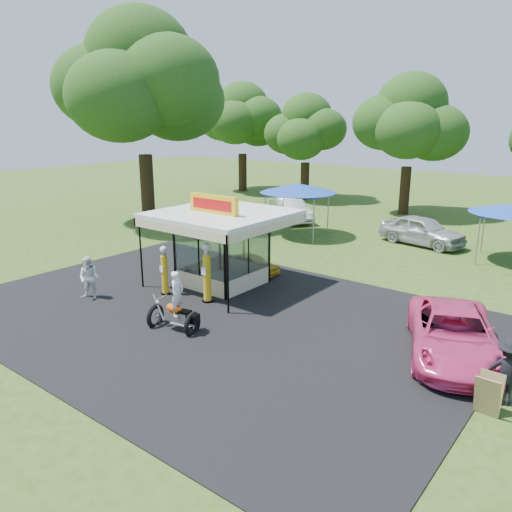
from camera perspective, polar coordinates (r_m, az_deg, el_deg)
The scene contains 19 objects.
ground at distance 18.35m, azimuth -9.57°, elevation -8.42°, with size 120.00×120.00×0.00m, color #2C4816.
asphalt_apron at distance 19.62m, azimuth -5.26°, elevation -6.57°, with size 20.00×14.00×0.04m, color black.
gas_station_kiosk at distance 22.45m, azimuth -3.88°, elevation 1.07°, with size 5.40×5.40×4.18m.
gas_pump_left at distance 21.63m, azimuth -10.41°, elevation -1.77°, with size 0.40×0.40×2.17m.
gas_pump_right at distance 20.44m, azimuth -5.62°, elevation -2.09°, with size 0.47×0.47×2.54m.
motorcycle at distance 18.00m, azimuth -9.12°, elevation -5.78°, with size 2.02×1.23×2.31m.
spare_tires at distance 22.99m, azimuth -7.62°, elevation -2.40°, with size 0.90×0.70×0.73m.
a_frame_sign at distance 14.47m, azimuth 25.02°, elevation -14.19°, with size 0.62×0.56×1.11m.
kiosk_car at distance 24.42m, azimuth -0.37°, elevation -0.87°, with size 1.13×2.82×0.96m, color gold.
pink_sedan at distance 17.12m, azimuth 21.64°, elevation -8.31°, with size 2.59×5.62×1.56m, color #E43E7E.
spectator_west at distance 21.98m, azimuth -18.52°, elevation -2.40°, with size 0.89×0.69×1.83m, color white.
spectator_east_a at distance 15.05m, azimuth 26.86°, elevation -11.71°, with size 1.19×0.68×1.84m, color black.
bg_car_a at distance 36.95m, azimuth 3.99°, elevation 5.29°, with size 1.74×4.99×1.64m, color white.
bg_car_c at distance 31.42m, azimuth 18.47°, elevation 2.78°, with size 2.06×5.11×1.74m, color #A4A6A9.
tent_west at distance 31.89m, azimuth 4.82°, elevation 7.70°, with size 4.84×4.84×3.38m.
oak_far_a at distance 51.94m, azimuth -1.58°, elevation 14.86°, with size 8.96×8.96×10.62m.
oak_far_b at distance 46.75m, azimuth 5.74°, elevation 13.73°, with size 7.82×7.82×9.33m.
oak_far_c at distance 40.82m, azimuth 17.16°, elevation 13.84°, with size 8.88×8.88×10.46m.
oak_near at distance 37.02m, azimuth -12.93°, elevation 17.62°, with size 12.42×12.42×14.30m.
Camera 1 is at (12.55, -11.16, 7.39)m, focal length 35.00 mm.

